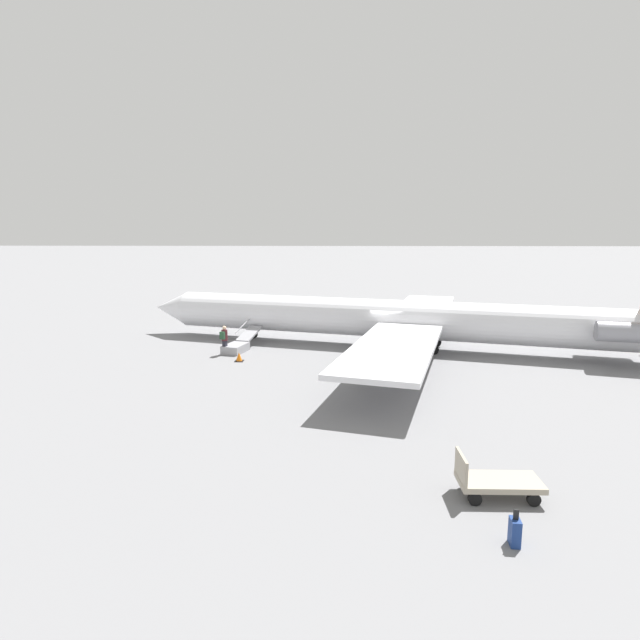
{
  "coord_description": "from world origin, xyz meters",
  "views": [
    {
      "loc": [
        3.11,
        31.17,
        7.06
      ],
      "look_at": [
        4.4,
        -0.38,
        1.67
      ],
      "focal_mm": 28.0,
      "sensor_mm": 36.0,
      "label": 1
    }
  ],
  "objects_px": {
    "passenger": "(224,338)",
    "luggage_cart": "(495,481)",
    "boarding_stairs": "(238,345)",
    "airplane_main": "(404,319)",
    "suitcase": "(515,532)"
  },
  "relations": [
    {
      "from": "passenger",
      "to": "suitcase",
      "type": "distance_m",
      "value": 21.22
    },
    {
      "from": "boarding_stairs",
      "to": "suitcase",
      "type": "distance_m",
      "value": 21.77
    },
    {
      "from": "airplane_main",
      "to": "boarding_stairs",
      "type": "xyz_separation_m",
      "value": [
        10.29,
        1.11,
        -1.51
      ]
    },
    {
      "from": "boarding_stairs",
      "to": "passenger",
      "type": "relative_size",
      "value": 2.38
    },
    {
      "from": "airplane_main",
      "to": "passenger",
      "type": "relative_size",
      "value": 19.63
    },
    {
      "from": "airplane_main",
      "to": "suitcase",
      "type": "distance_m",
      "value": 20.33
    },
    {
      "from": "boarding_stairs",
      "to": "suitcase",
      "type": "relative_size",
      "value": 4.7
    },
    {
      "from": "passenger",
      "to": "luggage_cart",
      "type": "xyz_separation_m",
      "value": [
        -11.12,
        16.03,
        -0.54
      ]
    },
    {
      "from": "luggage_cart",
      "to": "suitcase",
      "type": "height_order",
      "value": "luggage_cart"
    },
    {
      "from": "airplane_main",
      "to": "luggage_cart",
      "type": "relative_size",
      "value": 15.41
    },
    {
      "from": "suitcase",
      "to": "luggage_cart",
      "type": "bearing_deg",
      "value": -94.87
    },
    {
      "from": "airplane_main",
      "to": "luggage_cart",
      "type": "distance_m",
      "value": 18.18
    },
    {
      "from": "passenger",
      "to": "suitcase",
      "type": "bearing_deg",
      "value": -133.91
    },
    {
      "from": "airplane_main",
      "to": "suitcase",
      "type": "bearing_deg",
      "value": 105.12
    },
    {
      "from": "boarding_stairs",
      "to": "luggage_cart",
      "type": "distance_m",
      "value": 20.0
    }
  ]
}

